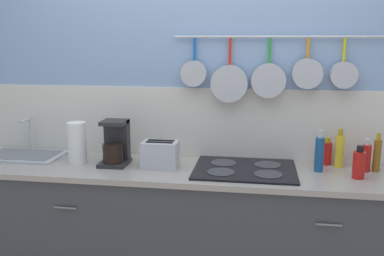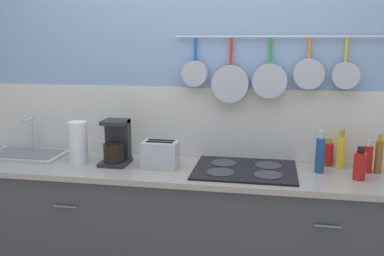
{
  "view_description": "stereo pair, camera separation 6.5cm",
  "coord_description": "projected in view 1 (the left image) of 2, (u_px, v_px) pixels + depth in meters",
  "views": [
    {
      "loc": [
        0.36,
        -2.51,
        1.7
      ],
      "look_at": [
        -0.04,
        0.0,
        1.17
      ],
      "focal_mm": 40.0,
      "sensor_mm": 36.0,
      "label": 1
    },
    {
      "loc": [
        0.42,
        -2.5,
        1.7
      ],
      "look_at": [
        -0.04,
        0.0,
        1.17
      ],
      "focal_mm": 40.0,
      "sensor_mm": 36.0,
      "label": 2
    }
  ],
  "objects": [
    {
      "name": "bottle_dish_soap",
      "position": [
        319.0,
        153.0,
        2.57
      ],
      "size": [
        0.05,
        0.05,
        0.26
      ],
      "color": "navy",
      "rests_on": "countertop"
    },
    {
      "name": "cooktop",
      "position": [
        245.0,
        169.0,
        2.62
      ],
      "size": [
        0.62,
        0.49,
        0.01
      ],
      "color": "black",
      "rests_on": "countertop"
    },
    {
      "name": "cabinet_base",
      "position": [
        198.0,
        240.0,
        2.74
      ],
      "size": [
        3.01,
        0.54,
        0.88
      ],
      "color": "#3F4247",
      "rests_on": "ground_plane"
    },
    {
      "name": "toaster",
      "position": [
        160.0,
        154.0,
        2.66
      ],
      "size": [
        0.24,
        0.15,
        0.17
      ],
      "color": "#B7BABF",
      "rests_on": "countertop"
    },
    {
      "name": "coffee_maker",
      "position": [
        115.0,
        146.0,
        2.73
      ],
      "size": [
        0.17,
        0.2,
        0.28
      ],
      "color": "#262628",
      "rests_on": "countertop"
    },
    {
      "name": "bottle_vinegar",
      "position": [
        359.0,
        164.0,
        2.45
      ],
      "size": [
        0.07,
        0.07,
        0.19
      ],
      "color": "red",
      "rests_on": "countertop"
    },
    {
      "name": "sink_basin",
      "position": [
        24.0,
        154.0,
        2.92
      ],
      "size": [
        0.54,
        0.33,
        0.25
      ],
      "color": "#B7BABF",
      "rests_on": "countertop"
    },
    {
      "name": "bottle_sesame_oil",
      "position": [
        366.0,
        157.0,
        2.58
      ],
      "size": [
        0.05,
        0.05,
        0.2
      ],
      "color": "red",
      "rests_on": "countertop"
    },
    {
      "name": "bottle_olive_oil",
      "position": [
        339.0,
        150.0,
        2.67
      ],
      "size": [
        0.05,
        0.05,
        0.24
      ],
      "color": "yellow",
      "rests_on": "countertop"
    },
    {
      "name": "bottle_hot_sauce",
      "position": [
        377.0,
        155.0,
        2.57
      ],
      "size": [
        0.04,
        0.04,
        0.24
      ],
      "color": "#8C5919",
      "rests_on": "countertop"
    },
    {
      "name": "bottle_cooking_wine",
      "position": [
        327.0,
        153.0,
        2.73
      ],
      "size": [
        0.06,
        0.06,
        0.17
      ],
      "color": "red",
      "rests_on": "countertop"
    },
    {
      "name": "wall_back",
      "position": [
        205.0,
        103.0,
        2.87
      ],
      "size": [
        7.2,
        0.16,
        2.6
      ],
      "color": "#84A3CC",
      "rests_on": "ground_plane"
    },
    {
      "name": "countertop",
      "position": [
        198.0,
        172.0,
        2.64
      ],
      "size": [
        3.05,
        0.56,
        0.03
      ],
      "color": "#A59E93",
      "rests_on": "cabinet_base"
    },
    {
      "name": "paper_towel_roll",
      "position": [
        77.0,
        143.0,
        2.75
      ],
      "size": [
        0.12,
        0.12,
        0.27
      ],
      "color": "white",
      "rests_on": "countertop"
    }
  ]
}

